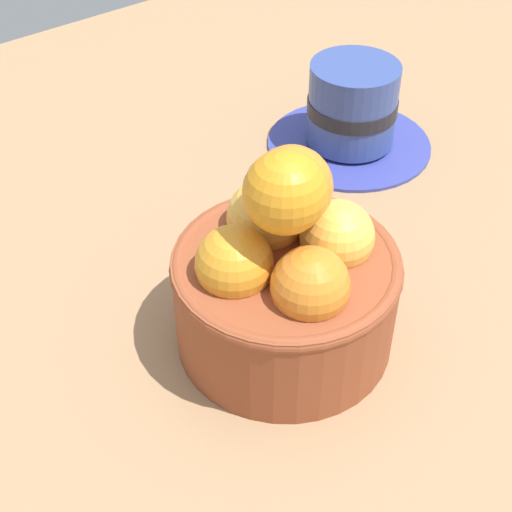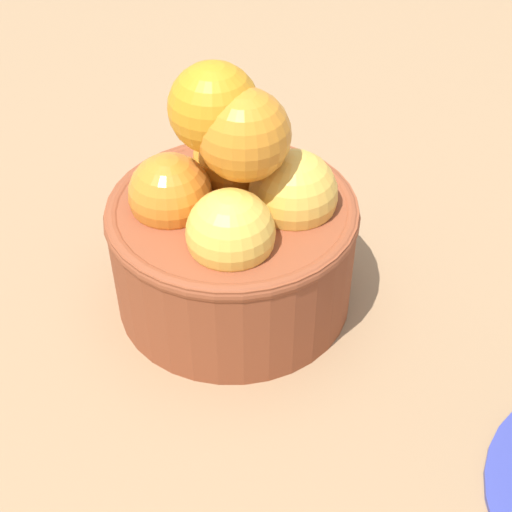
{
  "view_description": "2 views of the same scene",
  "coord_description": "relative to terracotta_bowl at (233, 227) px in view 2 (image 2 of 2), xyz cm",
  "views": [
    {
      "loc": [
        22.59,
        25.78,
        37.27
      ],
      "look_at": [
        -0.29,
        -3.33,
        4.74
      ],
      "focal_mm": 53.25,
      "sensor_mm": 36.0,
      "label": 1
    },
    {
      "loc": [
        -30.59,
        7.85,
        30.6
      ],
      "look_at": [
        0.59,
        -1.56,
        2.33
      ],
      "focal_mm": 50.02,
      "sensor_mm": 36.0,
      "label": 2
    }
  ],
  "objects": [
    {
      "name": "terracotta_bowl",
      "position": [
        0.0,
        0.0,
        0.0
      ],
      "size": [
        14.23,
        14.23,
        15.03
      ],
      "color": "brown",
      "rests_on": "ground_plane"
    },
    {
      "name": "ground_plane",
      "position": [
        0.0,
        0.03,
        -7.72
      ],
      "size": [
        156.05,
        105.01,
        4.6
      ],
      "primitive_type": "cube",
      "color": "#997551"
    }
  ]
}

